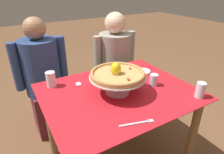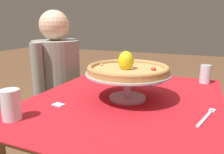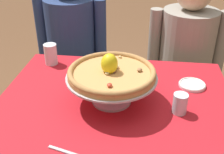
{
  "view_description": "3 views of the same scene",
  "coord_description": "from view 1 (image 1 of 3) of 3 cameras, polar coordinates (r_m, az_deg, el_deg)",
  "views": [
    {
      "loc": [
        -0.66,
        -1.04,
        1.46
      ],
      "look_at": [
        -0.01,
        0.07,
        0.82
      ],
      "focal_mm": 31.05,
      "sensor_mm": 36.0,
      "label": 1
    },
    {
      "loc": [
        -0.98,
        -0.33,
        1.09
      ],
      "look_at": [
        -0.05,
        0.06,
        0.84
      ],
      "focal_mm": 35.15,
      "sensor_mm": 36.0,
      "label": 2
    },
    {
      "loc": [
        0.12,
        -1.08,
        1.47
      ],
      "look_at": [
        -0.02,
        0.04,
        0.83
      ],
      "focal_mm": 45.46,
      "sensor_mm": 36.0,
      "label": 3
    }
  ],
  "objects": [
    {
      "name": "water_glass_side_right",
      "position": [
        1.53,
        12.19,
        -0.99
      ],
      "size": [
        0.06,
        0.06,
        0.09
      ],
      "color": "silver",
      "rests_on": "dining_table"
    },
    {
      "name": "water_glass_front_right",
      "position": [
        1.47,
        24.53,
        -3.77
      ],
      "size": [
        0.06,
        0.06,
        0.11
      ],
      "color": "silver",
      "rests_on": "dining_table"
    },
    {
      "name": "diner_left",
      "position": [
        2.01,
        -19.48,
        -1.29
      ],
      "size": [
        0.5,
        0.34,
        1.2
      ],
      "color": "maroon",
      "rests_on": "ground"
    },
    {
      "name": "sugar_packet",
      "position": [
        1.55,
        -9.84,
        -2.03
      ],
      "size": [
        0.04,
        0.05,
        0.0
      ],
      "primitive_type": "cube",
      "rotation": [
        0.0,
        0.0,
        1.43
      ],
      "color": "silver",
      "rests_on": "dining_table"
    },
    {
      "name": "dinner_fork",
      "position": [
        1.14,
        7.81,
        -13.28
      ],
      "size": [
        0.2,
        0.07,
        0.01
      ],
      "color": "#B7B7C1",
      "rests_on": "dining_table"
    },
    {
      "name": "pizza",
      "position": [
        1.35,
        1.65,
        1.04
      ],
      "size": [
        0.39,
        0.39,
        0.1
      ],
      "color": "tan",
      "rests_on": "pizza_stand"
    },
    {
      "name": "diner_right",
      "position": [
        2.23,
        0.87,
        3.08
      ],
      "size": [
        0.51,
        0.35,
        1.18
      ],
      "color": "black",
      "rests_on": "ground"
    },
    {
      "name": "side_plate",
      "position": [
        1.75,
        9.19,
        1.67
      ],
      "size": [
        0.13,
        0.13,
        0.02
      ],
      "color": "white",
      "rests_on": "dining_table"
    },
    {
      "name": "dining_table",
      "position": [
        1.5,
        1.9,
        -8.07
      ],
      "size": [
        1.09,
        0.88,
        0.73
      ],
      "color": "olive",
      "rests_on": "ground"
    },
    {
      "name": "pizza_stand",
      "position": [
        1.37,
        1.65,
        -1.01
      ],
      "size": [
        0.4,
        0.4,
        0.13
      ],
      "color": "#B7B7C1",
      "rests_on": "dining_table"
    },
    {
      "name": "water_glass_back_left",
      "position": [
        1.55,
        -17.51,
        -0.89
      ],
      "size": [
        0.07,
        0.07,
        0.12
      ],
      "color": "white",
      "rests_on": "dining_table"
    }
  ]
}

